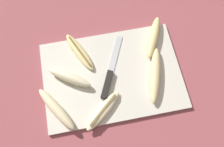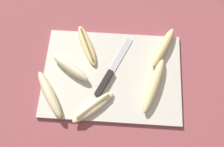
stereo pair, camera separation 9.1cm
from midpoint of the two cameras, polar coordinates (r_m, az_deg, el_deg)
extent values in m
plane|color=#93474C|center=(0.93, 2.78, -0.86)|extent=(4.00, 4.00, 0.00)
cube|color=beige|center=(0.93, 2.80, -0.72)|extent=(0.48, 0.34, 0.01)
cube|color=black|center=(0.90, 1.16, -2.44)|extent=(0.06, 0.10, 0.02)
cube|color=#B7BABF|center=(0.96, 4.67, 3.68)|extent=(0.08, 0.15, 0.00)
ellipsoid|color=#EDD689|center=(0.98, 13.69, 5.23)|extent=(0.11, 0.18, 0.03)
ellipsoid|color=beige|center=(0.91, 11.93, -2.83)|extent=(0.10, 0.21, 0.03)
ellipsoid|color=beige|center=(0.92, -6.25, 0.90)|extent=(0.15, 0.12, 0.04)
ellipsoid|color=beige|center=(0.89, -10.66, -4.81)|extent=(0.13, 0.18, 0.03)
ellipsoid|color=#DBC684|center=(0.96, -2.79, 5.86)|extent=(0.11, 0.18, 0.02)
cube|color=brown|center=(0.95, -2.82, 6.16)|extent=(0.06, 0.13, 0.00)
ellipsoid|color=beige|center=(0.87, -1.14, -7.69)|extent=(0.15, 0.14, 0.02)
cube|color=olive|center=(0.86, -1.15, -7.50)|extent=(0.10, 0.09, 0.00)
camera|label=1|loc=(0.05, -87.12, 6.83)|focal=42.00mm
camera|label=2|loc=(0.05, 92.88, -6.83)|focal=42.00mm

